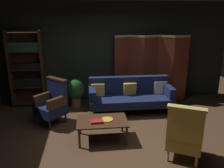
{
  "coord_description": "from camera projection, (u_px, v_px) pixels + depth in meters",
  "views": [
    {
      "loc": [
        -0.55,
        -3.92,
        2.39
      ],
      "look_at": [
        0.0,
        0.8,
        0.95
      ],
      "focal_mm": 35.87,
      "sensor_mm": 36.0,
      "label": 1
    }
  ],
  "objects": [
    {
      "name": "brass_tray",
      "position": [
        107.0,
        119.0,
        4.44
      ],
      "size": [
        0.24,
        0.24,
        0.02
      ],
      "primitive_type": "cylinder",
      "color": "gold",
      "rests_on": "coffee_table"
    },
    {
      "name": "folding_screen",
      "position": [
        151.0,
        68.0,
        6.35
      ],
      "size": [
        2.09,
        0.41,
        1.9
      ],
      "color": "#5B2319",
      "rests_on": "ground_plane"
    },
    {
      "name": "coffee_table",
      "position": [
        102.0,
        122.0,
        4.44
      ],
      "size": [
        1.0,
        0.64,
        0.42
      ],
      "color": "#382114",
      "rests_on": "ground_plane"
    },
    {
      "name": "bookshelf",
      "position": [
        27.0,
        67.0,
        6.02
      ],
      "size": [
        0.9,
        0.32,
        2.05
      ],
      "color": "#382114",
      "rests_on": "ground_plane"
    },
    {
      "name": "ground_plane",
      "position": [
        117.0,
        141.0,
        4.48
      ],
      "size": [
        10.0,
        10.0,
        0.0
      ],
      "primitive_type": "plane",
      "color": "#3D2819"
    },
    {
      "name": "book_red_leather",
      "position": [
        97.0,
        121.0,
        4.33
      ],
      "size": [
        0.25,
        0.18,
        0.04
      ],
      "primitive_type": "cube",
      "rotation": [
        0.0,
        0.0,
        0.07
      ],
      "color": "maroon",
      "rests_on": "coffee_table"
    },
    {
      "name": "armchair_gilt_accent",
      "position": [
        184.0,
        134.0,
        3.78
      ],
      "size": [
        0.78,
        0.78,
        1.04
      ],
      "color": "tan",
      "rests_on": "ground_plane"
    },
    {
      "name": "armchair_wing_left",
      "position": [
        52.0,
        103.0,
        5.13
      ],
      "size": [
        0.82,
        0.82,
        1.04
      ],
      "color": "#382114",
      "rests_on": "ground_plane"
    },
    {
      "name": "back_wall",
      "position": [
        105.0,
        52.0,
        6.4
      ],
      "size": [
        7.2,
        0.1,
        2.8
      ],
      "primitive_type": "cube",
      "color": "black",
      "rests_on": "ground_plane"
    },
    {
      "name": "velvet_couch",
      "position": [
        130.0,
        94.0,
        5.79
      ],
      "size": [
        2.12,
        0.78,
        0.88
      ],
      "color": "#382114",
      "rests_on": "ground_plane"
    },
    {
      "name": "potted_plant",
      "position": [
        76.0,
        91.0,
        6.07
      ],
      "size": [
        0.49,
        0.49,
        0.79
      ],
      "color": "brown",
      "rests_on": "ground_plane"
    }
  ]
}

